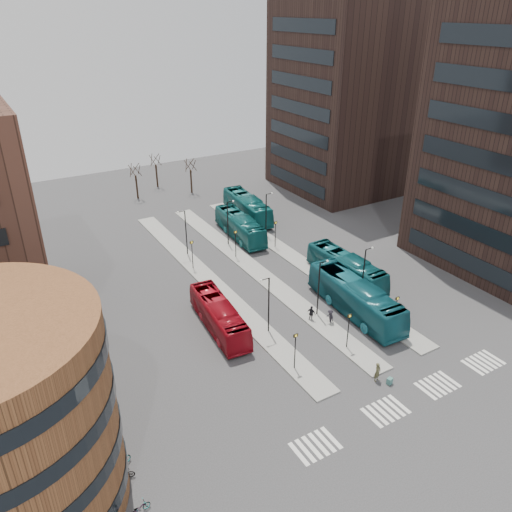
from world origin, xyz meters
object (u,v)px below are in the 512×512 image
suitcase (390,381)px  commuter_b (311,313)px  commuter_a (235,333)px  teal_bus_a (355,297)px  bicycle_far (120,463)px  traveller (377,372)px  teal_bus_c (346,268)px  bicycle_near (139,509)px  teal_bus_d (247,207)px  commuter_c (330,317)px  teal_bus_b (240,226)px  bicycle_mid (124,473)px  red_bus (219,316)px

suitcase → commuter_b: commuter_b is taller
commuter_b → commuter_a: bearing=62.3°
teal_bus_a → bicycle_far: (-27.29, -7.07, -1.34)m
teal_bus_a → traveller: 10.80m
teal_bus_a → teal_bus_c: size_ratio=1.13×
traveller → commuter_b: bearing=74.1°
teal_bus_a → bicycle_far: 28.22m
bicycle_near → teal_bus_d: bearing=-48.4°
suitcase → commuter_c: commuter_c is taller
traveller → commuter_a: bearing=112.1°
teal_bus_c → teal_bus_d: bearing=89.4°
teal_bus_a → teal_bus_d: (3.39, 28.84, -0.11)m
teal_bus_b → commuter_c: teal_bus_b is taller
teal_bus_d → bicycle_mid: bearing=-124.4°
commuter_b → commuter_c: (1.32, -1.41, -0.05)m
teal_bus_a → teal_bus_b: teal_bus_a is taller
teal_bus_a → teal_bus_d: teal_bus_a is taller
suitcase → teal_bus_b: size_ratio=0.05×
bicycle_near → teal_bus_a: bearing=-78.7°
red_bus → bicycle_mid: bearing=-131.9°
teal_bus_a → commuter_c: bearing=-171.6°
suitcase → bicycle_near: (-22.54, -0.91, 0.13)m
suitcase → commuter_c: 9.95m
commuter_a → bicycle_far: commuter_a is taller
bicycle_near → bicycle_mid: 3.10m
teal_bus_c → teal_bus_a: bearing=-123.5°
commuter_a → bicycle_near: bearing=60.5°
teal_bus_d → bicycle_mid: 47.96m
red_bus → commuter_a: (0.35, -2.64, -0.59)m
red_bus → traveller: red_bus is taller
red_bus → bicycle_far: red_bus is taller
traveller → commuter_c: traveller is taller
red_bus → teal_bus_b: 22.27m
suitcase → teal_bus_a: (4.75, 10.19, 1.55)m
suitcase → teal_bus_b: teal_bus_b is taller
commuter_a → commuter_c: commuter_a is taller
suitcase → bicycle_mid: 22.65m
teal_bus_b → teal_bus_c: bearing=-70.3°
teal_bus_a → bicycle_mid: teal_bus_a is taller
red_bus → commuter_c: red_bus is taller
traveller → bicycle_mid: bearing=164.0°
bicycle_near → traveller: bearing=-96.2°
teal_bus_a → bicycle_near: bearing=-154.9°
bicycle_near → teal_bus_b: bearing=-48.4°
commuter_b → bicycle_mid: 24.24m
red_bus → bicycle_far: size_ratio=5.70×
teal_bus_b → bicycle_near: 43.09m
teal_bus_b → commuter_a: teal_bus_b is taller
suitcase → bicycle_near: size_ratio=0.36×
bicycle_far → teal_bus_b: bearing=-65.9°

